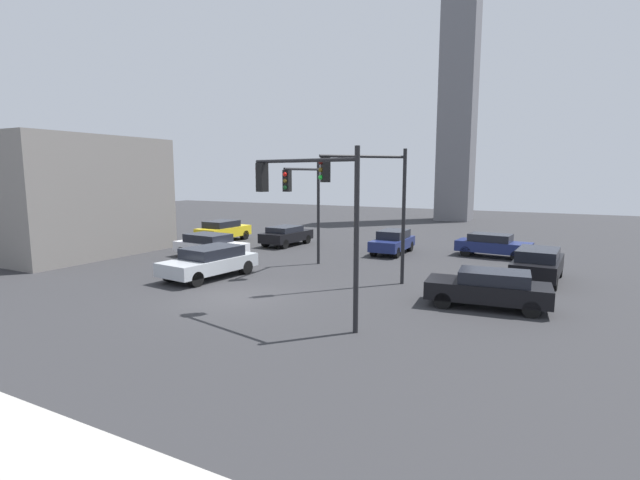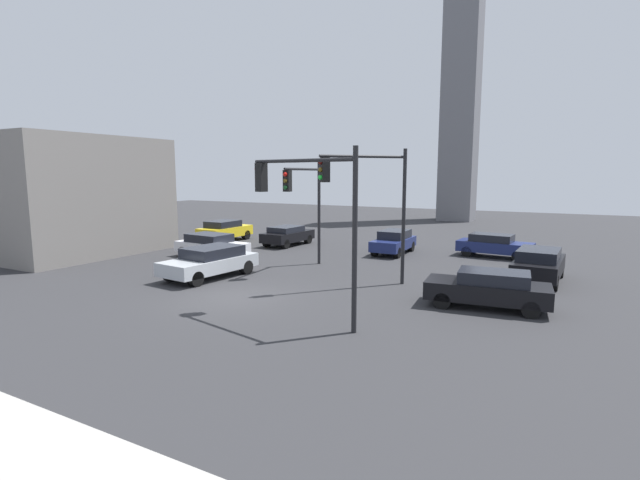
% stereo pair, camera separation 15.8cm
% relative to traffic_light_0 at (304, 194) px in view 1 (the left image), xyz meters
% --- Properties ---
extents(ground_plane, '(100.35, 100.35, 0.00)m').
position_rel_traffic_light_0_xyz_m(ground_plane, '(0.27, -6.10, -3.83)').
color(ground_plane, '#2D2D30').
extents(traffic_light_0, '(0.42, 3.79, 5.47)m').
position_rel_traffic_light_0_xyz_m(traffic_light_0, '(0.00, 0.00, 0.00)').
color(traffic_light_0, black).
rests_on(traffic_light_0, ground_plane).
extents(traffic_light_1, '(4.38, 1.15, 5.67)m').
position_rel_traffic_light_0_xyz_m(traffic_light_1, '(4.22, -7.18, 0.18)').
color(traffic_light_1, black).
rests_on(traffic_light_1, ground_plane).
extents(traffic_light_2, '(2.74, 3.08, 5.92)m').
position_rel_traffic_light_0_xyz_m(traffic_light_2, '(4.25, -1.99, 0.34)').
color(traffic_light_2, black).
rests_on(traffic_light_2, ground_plane).
extents(car_0, '(2.53, 4.82, 1.44)m').
position_rel_traffic_light_0_xyz_m(car_0, '(-3.01, -3.70, -3.06)').
color(car_0, '#ADB2B7').
rests_on(car_0, ground_plane).
extents(car_1, '(2.05, 4.09, 1.31)m').
position_rel_traffic_light_0_xyz_m(car_1, '(-5.13, 6.46, -3.12)').
color(car_1, black).
rests_on(car_1, ground_plane).
extents(car_2, '(4.46, 2.14, 1.38)m').
position_rel_traffic_light_0_xyz_m(car_2, '(9.36, -2.85, -3.10)').
color(car_2, black).
rests_on(car_2, ground_plane).
extents(car_3, '(2.09, 4.46, 1.52)m').
position_rel_traffic_light_0_xyz_m(car_3, '(10.68, 2.60, -3.02)').
color(car_3, black).
rests_on(car_3, ground_plane).
extents(car_4, '(4.47, 2.25, 1.38)m').
position_rel_traffic_light_0_xyz_m(car_4, '(-6.56, 0.42, -3.10)').
color(car_4, silver).
rests_on(car_4, ground_plane).
extents(car_5, '(1.96, 4.15, 1.50)m').
position_rel_traffic_light_0_xyz_m(car_5, '(-10.19, 5.99, -3.03)').
color(car_5, yellow).
rests_on(car_5, ground_plane).
extents(car_6, '(1.70, 3.98, 1.43)m').
position_rel_traffic_light_0_xyz_m(car_6, '(2.39, 6.70, -3.08)').
color(car_6, navy).
rests_on(car_6, ground_plane).
extents(car_7, '(4.27, 2.04, 1.35)m').
position_rel_traffic_light_0_xyz_m(car_7, '(7.97, 8.29, -3.11)').
color(car_7, navy).
rests_on(car_7, ground_plane).
extents(building_flank, '(13.42, 9.63, 7.01)m').
position_rel_traffic_light_0_xyz_m(building_flank, '(-17.97, -2.31, -0.32)').
color(building_flank, gray).
rests_on(building_flank, ground_plane).
extents(skyline_tower, '(3.39, 3.39, 28.38)m').
position_rel_traffic_light_0_xyz_m(skyline_tower, '(1.17, 29.61, 10.36)').
color(skyline_tower, slate).
rests_on(skyline_tower, ground_plane).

